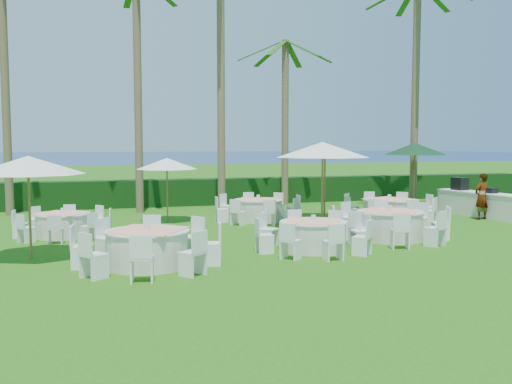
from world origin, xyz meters
TOP-DOWN VIEW (x-y plane):
  - ground at (0.00, 0.00)m, footprint 120.00×120.00m
  - hedge at (0.00, 12.00)m, footprint 34.00×1.00m
  - ocean at (0.00, 102.00)m, footprint 260.00×260.00m
  - banquet_table_a at (-3.71, -0.62)m, footprint 3.45×3.45m
  - banquet_table_b at (0.76, 0.15)m, footprint 3.15×3.15m
  - banquet_table_c at (3.60, 1.08)m, footprint 3.37×3.37m
  - banquet_table_d at (-5.77, 4.39)m, footprint 2.90×2.90m
  - banquet_table_e at (1.01, 6.09)m, footprint 3.18×3.18m
  - banquet_table_f at (5.47, 4.42)m, footprint 3.33×3.33m
  - umbrella_a at (-6.38, 0.91)m, footprint 2.71×2.71m
  - umbrella_b at (2.46, 3.55)m, footprint 3.21×3.21m
  - umbrella_c at (-2.26, 6.62)m, footprint 2.19×2.19m
  - umbrella_d at (3.29, 5.27)m, footprint 3.16×3.16m
  - umbrella_green at (7.90, 6.70)m, footprint 2.56×2.56m
  - buffet_table at (9.67, 4.72)m, footprint 1.45×4.20m
  - staff_person at (9.13, 4.05)m, footprint 0.71×0.55m
  - palm_a at (-8.01, 10.48)m, footprint 4.16×4.40m
  - palm_b at (-2.96, 9.87)m, footprint 4.14×4.40m
  - palm_c at (0.34, 9.20)m, footprint 4.34×4.29m
  - palm_d at (3.81, 11.13)m, footprint 4.39×4.18m
  - palm_e at (8.63, 7.94)m, footprint 4.21×4.39m

SIDE VIEW (x-z plane):
  - ground at x=0.00m, z-range 0.00..0.00m
  - ocean at x=0.00m, z-range 0.00..0.00m
  - banquet_table_d at x=-5.77m, z-range -0.06..0.83m
  - banquet_table_b at x=0.76m, z-range -0.06..0.90m
  - banquet_table_e at x=1.01m, z-range -0.06..0.90m
  - banquet_table_f at x=5.47m, z-range -0.06..0.94m
  - banquet_table_c at x=3.60m, z-range -0.06..0.97m
  - banquet_table_a at x=-3.71m, z-range -0.06..0.97m
  - buffet_table at x=9.67m, z-range -0.22..1.24m
  - hedge at x=0.00m, z-range 0.00..1.20m
  - staff_person at x=9.13m, z-range 0.00..1.73m
  - umbrella_c at x=-2.26m, z-range 0.96..3.29m
  - umbrella_a at x=-6.38m, z-range 1.06..3.62m
  - umbrella_d at x=3.29m, z-range 1.18..4.05m
  - umbrella_green at x=7.90m, z-range 1.18..4.06m
  - umbrella_b at x=2.46m, z-range 1.19..4.09m
  - palm_d at x=3.81m, z-range 0.44..8.00m
  - palm_e at x=8.63m, z-range 0.47..10.16m
  - palm_b at x=-2.96m, z-range 0.47..10.17m
  - palm_a at x=-8.01m, z-range 0.47..10.39m
  - palm_c at x=0.34m, z-range 0.48..11.75m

